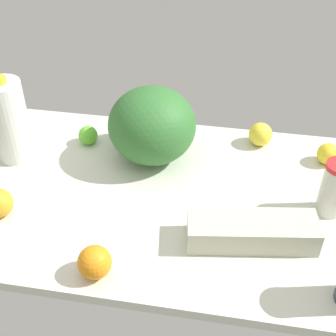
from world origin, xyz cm
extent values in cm
cube|color=silver|center=(0.00, 0.00, 1.50)|extent=(120.00, 76.00, 3.00)
cylinder|color=silver|center=(-45.41, -1.03, 10.58)|extent=(7.31, 7.31, 15.17)
cube|color=beige|center=(-24.42, 14.17, 6.62)|extent=(34.55, 15.37, 7.24)
cylinder|color=white|center=(51.19, -10.40, 16.15)|extent=(11.65, 11.65, 26.30)
ellipsoid|color=#306C2F|center=(8.03, -17.56, 14.82)|extent=(27.19, 27.19, 23.64)
sphere|color=#5DBB30|center=(30.49, -20.89, 6.17)|extent=(6.34, 6.34, 6.34)
sphere|color=orange|center=(12.41, 31.30, 7.16)|extent=(8.32, 8.32, 8.32)
sphere|color=yellow|center=(-25.72, -30.18, 6.87)|extent=(7.75, 7.75, 7.75)
sphere|color=yellow|center=(-46.86, -23.54, 6.42)|extent=(6.85, 6.85, 6.85)
camera|label=1|loc=(-17.29, 100.10, 94.73)|focal=50.00mm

